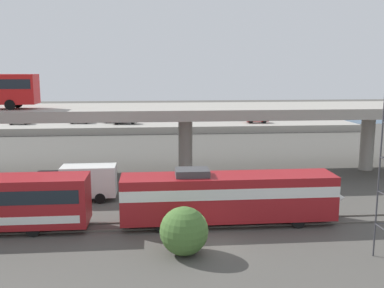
# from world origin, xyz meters

# --- Properties ---
(ground_plane) EXTENTS (260.00, 260.00, 0.00)m
(ground_plane) POSITION_xyz_m (0.00, 0.00, 0.00)
(ground_plane) COLOR #4C4944
(rail_strip_near) EXTENTS (110.00, 0.12, 0.12)m
(rail_strip_near) POSITION_xyz_m (0.00, 3.26, 0.06)
(rail_strip_near) COLOR #59544C
(rail_strip_near) RESTS_ON ground_plane
(rail_strip_far) EXTENTS (110.00, 0.12, 0.12)m
(rail_strip_far) POSITION_xyz_m (0.00, 4.74, 0.06)
(rail_strip_far) COLOR #59544C
(rail_strip_far) RESTS_ON ground_plane
(train_locomotive) EXTENTS (16.54, 3.04, 4.18)m
(train_locomotive) POSITION_xyz_m (2.69, 4.00, 2.19)
(train_locomotive) COLOR maroon
(train_locomotive) RESTS_ON ground_plane
(highway_overpass) EXTENTS (96.00, 10.19, 7.31)m
(highway_overpass) POSITION_xyz_m (0.00, 20.00, 6.55)
(highway_overpass) COLOR #9E998E
(highway_overpass) RESTS_ON ground_plane
(service_truck_west) EXTENTS (6.80, 2.46, 3.04)m
(service_truck_west) POSITION_xyz_m (-9.90, 10.98, 1.64)
(service_truck_west) COLOR black
(service_truck_west) RESTS_ON ground_plane
(pier_parking_lot) EXTENTS (67.88, 11.99, 1.25)m
(pier_parking_lot) POSITION_xyz_m (0.00, 55.00, 0.62)
(pier_parking_lot) COLOR #9E998E
(pier_parking_lot) RESTS_ON ground_plane
(parked_car_0) EXTENTS (4.59, 1.98, 1.50)m
(parked_car_0) POSITION_xyz_m (-8.47, 54.05, 2.02)
(parked_car_0) COLOR black
(parked_car_0) RESTS_ON pier_parking_lot
(parked_car_1) EXTENTS (4.10, 1.91, 1.50)m
(parked_car_1) POSITION_xyz_m (15.94, 53.59, 2.02)
(parked_car_1) COLOR maroon
(parked_car_1) RESTS_ON pier_parking_lot
(parked_car_2) EXTENTS (4.12, 1.85, 1.50)m
(parked_car_2) POSITION_xyz_m (-16.84, 55.82, 2.02)
(parked_car_2) COLOR #B7B7BC
(parked_car_2) RESTS_ON pier_parking_lot
(parked_car_3) EXTENTS (4.08, 1.97, 1.50)m
(parked_car_3) POSITION_xyz_m (-27.61, 55.44, 2.02)
(parked_car_3) COLOR silver
(parked_car_3) RESTS_ON pier_parking_lot
(parked_car_4) EXTENTS (4.15, 1.83, 1.50)m
(parked_car_4) POSITION_xyz_m (-10.73, 56.44, 2.02)
(parked_car_4) COLOR #515459
(parked_car_4) RESTS_ON pier_parking_lot
(harbor_water) EXTENTS (140.00, 36.00, 0.01)m
(harbor_water) POSITION_xyz_m (0.00, 78.00, 0.00)
(harbor_water) COLOR navy
(harbor_water) RESTS_ON ground_plane
(shrub_right) EXTENTS (2.99, 2.99, 2.99)m
(shrub_right) POSITION_xyz_m (-1.68, -1.05, 1.49)
(shrub_right) COLOR #446B30
(shrub_right) RESTS_ON ground_plane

